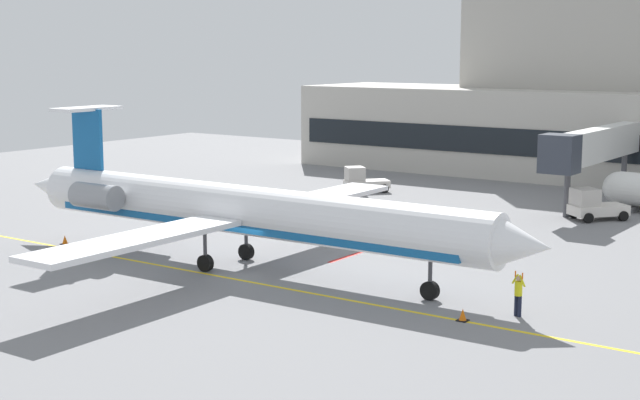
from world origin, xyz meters
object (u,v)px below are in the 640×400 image
at_px(baggage_tug, 594,206).
at_px(marshaller, 518,294).
at_px(pushback_tractor, 362,181).
at_px(regional_jet, 239,210).

distance_m(baggage_tug, marshaller, 25.57).
distance_m(baggage_tug, pushback_tractor, 19.93).
xyz_separation_m(baggage_tug, marshaller, (5.29, -25.02, 0.02)).
bearing_deg(marshaller, baggage_tug, 101.95).
bearing_deg(regional_jet, pushback_tractor, 109.10).
relative_size(baggage_tug, pushback_tractor, 1.10).
bearing_deg(pushback_tractor, regional_jet, -70.90).
xyz_separation_m(pushback_tractor, marshaller, (25.16, -26.54, 0.07)).
bearing_deg(baggage_tug, marshaller, -78.05).
relative_size(regional_jet, baggage_tug, 8.20).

